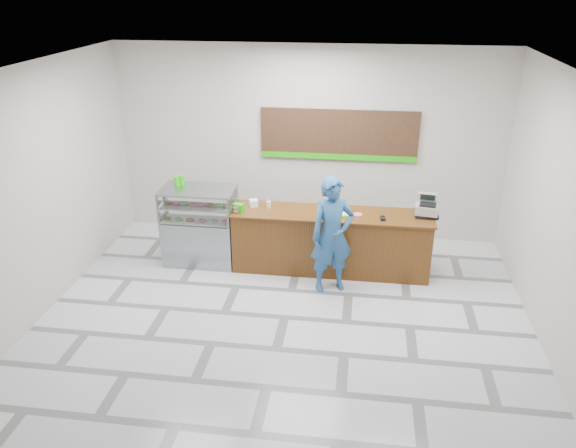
# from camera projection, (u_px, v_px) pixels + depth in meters

# --- Properties ---
(floor) EXTENTS (7.00, 7.00, 0.00)m
(floor) POSITION_uv_depth(u_px,v_px,m) (285.00, 317.00, 8.14)
(floor) COLOR silver
(floor) RESTS_ON ground
(back_wall) EXTENTS (7.00, 0.00, 7.00)m
(back_wall) POSITION_uv_depth(u_px,v_px,m) (308.00, 144.00, 10.14)
(back_wall) COLOR #BCB6AD
(back_wall) RESTS_ON floor
(ceiling) EXTENTS (7.00, 7.00, 0.00)m
(ceiling) POSITION_uv_depth(u_px,v_px,m) (284.00, 70.00, 6.72)
(ceiling) COLOR silver
(ceiling) RESTS_ON back_wall
(sales_counter) EXTENTS (3.26, 0.76, 1.03)m
(sales_counter) POSITION_uv_depth(u_px,v_px,m) (331.00, 242.00, 9.26)
(sales_counter) COLOR brown
(sales_counter) RESTS_ON floor
(display_case) EXTENTS (1.22, 0.72, 1.33)m
(display_case) POSITION_uv_depth(u_px,v_px,m) (200.00, 225.00, 9.47)
(display_case) COLOR gray
(display_case) RESTS_ON floor
(menu_board) EXTENTS (2.80, 0.06, 0.90)m
(menu_board) POSITION_uv_depth(u_px,v_px,m) (339.00, 136.00, 9.96)
(menu_board) COLOR black
(menu_board) RESTS_ON back_wall
(cash_register) EXTENTS (0.41, 0.43, 0.34)m
(cash_register) POSITION_uv_depth(u_px,v_px,m) (427.00, 208.00, 8.91)
(cash_register) COLOR black
(cash_register) RESTS_ON sales_counter
(card_terminal) EXTENTS (0.08, 0.15, 0.04)m
(card_terminal) POSITION_uv_depth(u_px,v_px,m) (383.00, 218.00, 8.80)
(card_terminal) COLOR black
(card_terminal) RESTS_ON sales_counter
(serving_tray) EXTENTS (0.42, 0.34, 0.02)m
(serving_tray) POSITION_uv_depth(u_px,v_px,m) (340.00, 213.00, 9.01)
(serving_tray) COLOR #65CC18
(serving_tray) RESTS_ON sales_counter
(napkin_box) EXTENTS (0.17, 0.17, 0.11)m
(napkin_box) POSITION_uv_depth(u_px,v_px,m) (254.00, 203.00, 9.30)
(napkin_box) COLOR white
(napkin_box) RESTS_ON sales_counter
(straw_cup) EXTENTS (0.07, 0.07, 0.11)m
(straw_cup) POSITION_uv_depth(u_px,v_px,m) (269.00, 205.00, 9.24)
(straw_cup) COLOR silver
(straw_cup) RESTS_ON sales_counter
(promo_box) EXTENTS (0.19, 0.15, 0.15)m
(promo_box) POSITION_uv_depth(u_px,v_px,m) (238.00, 208.00, 9.05)
(promo_box) COLOR #21B30D
(promo_box) RESTS_ON sales_counter
(donut_decal) EXTENTS (0.15, 0.15, 0.00)m
(donut_decal) POSITION_uv_depth(u_px,v_px,m) (358.00, 214.00, 8.99)
(donut_decal) COLOR pink
(donut_decal) RESTS_ON sales_counter
(green_cup_left) EXTENTS (0.09, 0.09, 0.15)m
(green_cup_left) POSITION_uv_depth(u_px,v_px,m) (177.00, 181.00, 9.35)
(green_cup_left) COLOR #21B30D
(green_cup_left) RESTS_ON display_case
(green_cup_right) EXTENTS (0.10, 0.10, 0.16)m
(green_cup_right) POSITION_uv_depth(u_px,v_px,m) (182.00, 180.00, 9.39)
(green_cup_right) COLOR #21B30D
(green_cup_right) RESTS_ON display_case
(customer) EXTENTS (0.79, 0.65, 1.84)m
(customer) POSITION_uv_depth(u_px,v_px,m) (332.00, 235.00, 8.53)
(customer) COLOR #245383
(customer) RESTS_ON floor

